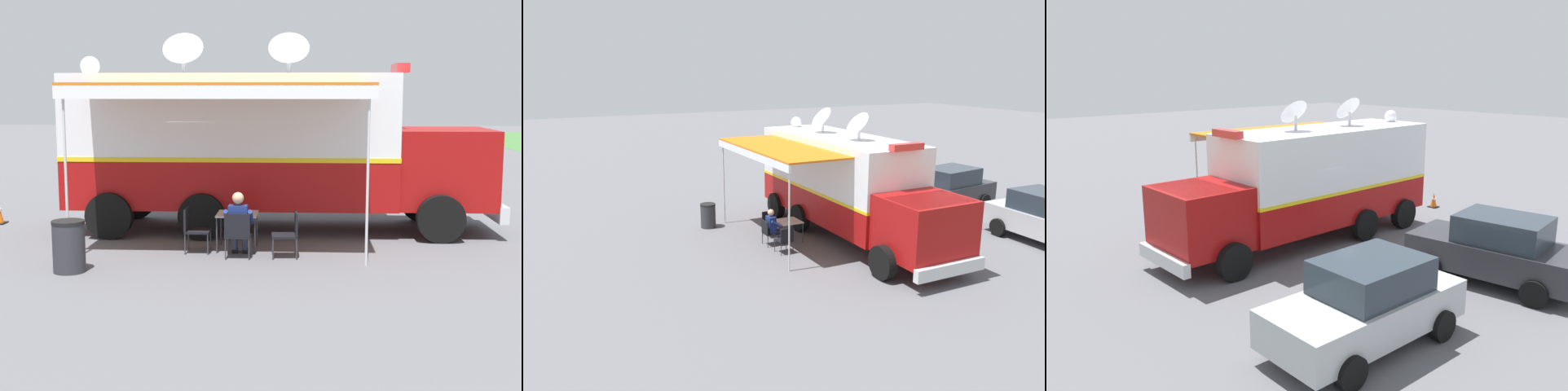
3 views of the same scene
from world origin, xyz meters
TOP-DOWN VIEW (x-y plane):
  - ground_plane at (0.00, 0.00)m, footprint 100.00×100.00m
  - lot_stripe at (-2.96, 0.39)m, footprint 0.16×4.80m
  - command_truck at (0.04, 0.75)m, footprint 4.90×9.51m
  - folding_table at (2.14, 0.27)m, footprint 0.81×0.81m
  - water_bottle at (2.13, 0.27)m, footprint 0.07×0.07m
  - folding_chair_at_table at (2.94, 0.34)m, footprint 0.48×0.48m
  - folding_chair_beside_table at (2.44, -0.58)m, footprint 0.48×0.48m
  - folding_chair_spare_by_truck at (2.79, 1.32)m, footprint 0.50×0.50m
  - seated_responder at (2.75, 0.34)m, footprint 0.66×0.55m
  - trash_bin at (4.08, -2.51)m, footprint 0.57×0.57m
  - traffic_cone at (-0.38, -5.64)m, footprint 0.36×0.36m
  - car_behind_truck at (-5.80, -0.37)m, footprint 4.39×2.40m

SIDE VIEW (x-z plane):
  - ground_plane at x=0.00m, z-range 0.00..0.00m
  - lot_stripe at x=-2.96m, z-range 0.00..0.01m
  - traffic_cone at x=-0.38m, z-range -0.01..0.57m
  - trash_bin at x=4.08m, z-range 0.00..0.91m
  - folding_chair_at_table at x=2.94m, z-range 0.08..0.95m
  - folding_chair_beside_table at x=2.44m, z-range 0.08..0.95m
  - folding_chair_spare_by_truck at x=2.79m, z-range 0.08..0.95m
  - seated_responder at x=2.75m, z-range 0.03..1.28m
  - folding_table at x=2.14m, z-range 0.31..1.04m
  - water_bottle at x=2.13m, z-range 0.72..0.95m
  - car_behind_truck at x=-5.80m, z-range 0.00..1.76m
  - command_truck at x=0.04m, z-range -0.32..4.21m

